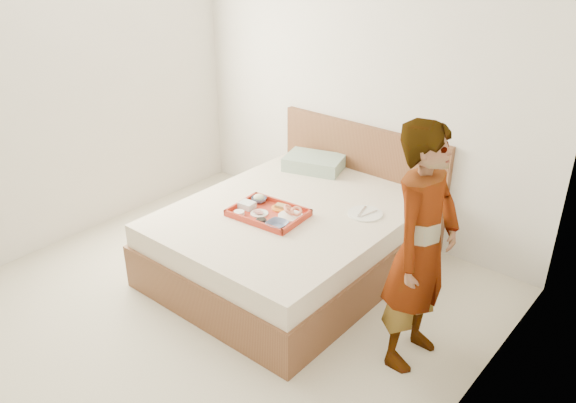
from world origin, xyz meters
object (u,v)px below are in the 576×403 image
(person, at_px, (422,249))
(bed, at_px, (291,239))
(dinner_plate, at_px, (365,214))
(tray, at_px, (268,213))

(person, bearing_deg, bed, 76.54)
(bed, bearing_deg, dinner_plate, 31.19)
(tray, relative_size, person, 0.34)
(tray, distance_m, dinner_plate, 0.73)
(dinner_plate, bearing_deg, person, -37.73)
(bed, distance_m, dinner_plate, 0.63)
(tray, height_order, dinner_plate, tray)
(dinner_plate, bearing_deg, tray, -138.46)
(bed, xyz_separation_m, person, (1.24, -0.29, 0.53))
(tray, xyz_separation_m, dinner_plate, (0.55, 0.49, -0.02))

